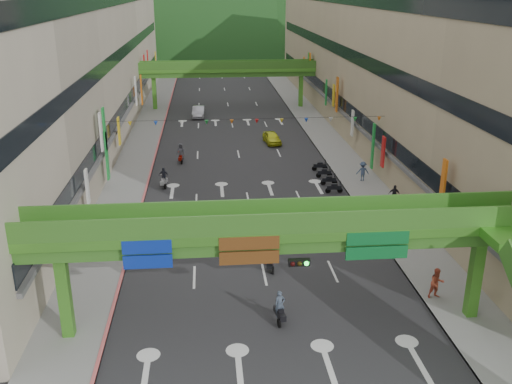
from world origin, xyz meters
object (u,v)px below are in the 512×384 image
Objects in this scene: overpass_near at (296,244)px; pedestrian_red at (437,285)px; scooter_rider_near at (280,308)px; scooter_rider_mid at (270,256)px; car_silver at (199,112)px; car_yellow at (272,138)px.

overpass_near is 14.90× the size of pedestrian_red.
scooter_rider_near is 9.63m from pedestrian_red.
overpass_near is 14.71× the size of scooter_rider_near.
scooter_rider_near is (-0.64, 1.06, -4.34)m from overpass_near.
overpass_near is at bearing -86.31° from scooter_rider_mid.
overpass_near is 5.97× the size of car_silver.
scooter_rider_mid is 0.47× the size of car_yellow.
scooter_rider_mid is 46.97m from car_silver.
scooter_rider_near is 1.01× the size of pedestrian_red.
overpass_near reaches higher than scooter_rider_mid.
overpass_near is 10.18m from pedestrian_red.
car_silver is at bearing 112.57° from car_yellow.
overpass_near is 39.16m from car_yellow.
overpass_near is 8.37m from scooter_rider_mid.
scooter_rider_mid is (0.18, 6.15, 0.11)m from scooter_rider_near.
scooter_rider_near reaches higher than car_yellow.
scooter_rider_near is 37.91m from car_yellow.
car_silver is at bearing 95.72° from overpass_near.
pedestrian_red is at bearing 16.45° from overpass_near.
pedestrian_red is (9.33, -4.59, -0.04)m from scooter_rider_mid.
car_yellow is (3.26, 38.77, -4.51)m from overpass_near.
pedestrian_red is at bearing -88.39° from car_yellow.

